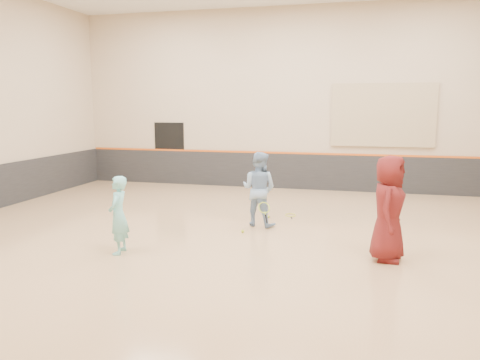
% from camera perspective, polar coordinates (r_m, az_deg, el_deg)
% --- Properties ---
extents(room, '(15.04, 12.04, 6.22)m').
position_cam_1_polar(room, '(10.07, 2.09, -2.35)').
color(room, tan).
rests_on(room, ground).
extents(wainscot_back, '(14.90, 0.04, 1.20)m').
position_cam_1_polar(wainscot_back, '(15.91, 6.59, 1.06)').
color(wainscot_back, '#232326').
rests_on(wainscot_back, floor).
extents(accent_stripe, '(14.90, 0.03, 0.06)m').
position_cam_1_polar(accent_stripe, '(15.82, 6.63, 3.28)').
color(accent_stripe, '#D85914').
rests_on(accent_stripe, wall_back).
extents(acoustic_panel, '(3.20, 0.08, 2.00)m').
position_cam_1_polar(acoustic_panel, '(15.62, 17.03, 7.57)').
color(acoustic_panel, tan).
rests_on(acoustic_panel, wall_back).
extents(doorway, '(1.10, 0.05, 2.20)m').
position_cam_1_polar(doorway, '(17.03, -8.58, 3.24)').
color(doorway, black).
rests_on(doorway, floor).
extents(girl, '(0.45, 0.60, 1.50)m').
position_cam_1_polar(girl, '(9.19, -14.61, -4.16)').
color(girl, '#78D1D0').
rests_on(girl, floor).
extents(instructor, '(0.98, 0.84, 1.75)m').
position_cam_1_polar(instructor, '(10.96, 2.32, -1.09)').
color(instructor, '#87A9D1').
rests_on(instructor, floor).
extents(young_man, '(0.77, 1.04, 1.93)m').
position_cam_1_polar(young_man, '(8.88, 17.66, -3.32)').
color(young_man, '#5E1616').
rests_on(young_man, floor).
extents(held_racket, '(0.36, 0.36, 0.54)m').
position_cam_1_polar(held_racket, '(10.64, 2.95, -3.38)').
color(held_racket, '#C0E632').
rests_on(held_racket, instructor).
extents(spare_racket, '(0.62, 0.62, 0.07)m').
position_cam_1_polar(spare_racket, '(12.13, 6.18, -4.17)').
color(spare_racket, gold).
rests_on(spare_racket, floor).
extents(ball_under_racket, '(0.07, 0.07, 0.07)m').
position_cam_1_polar(ball_under_racket, '(10.48, 0.32, -6.27)').
color(ball_under_racket, '#CDE134').
rests_on(ball_under_racket, floor).
extents(ball_in_hand, '(0.07, 0.07, 0.07)m').
position_cam_1_polar(ball_in_hand, '(8.70, 18.35, -1.95)').
color(ball_in_hand, '#BDD631').
rests_on(ball_in_hand, young_man).
extents(ball_beside_spare, '(0.07, 0.07, 0.07)m').
position_cam_1_polar(ball_beside_spare, '(11.83, 3.49, -4.49)').
color(ball_beside_spare, '#CBE034').
rests_on(ball_beside_spare, floor).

